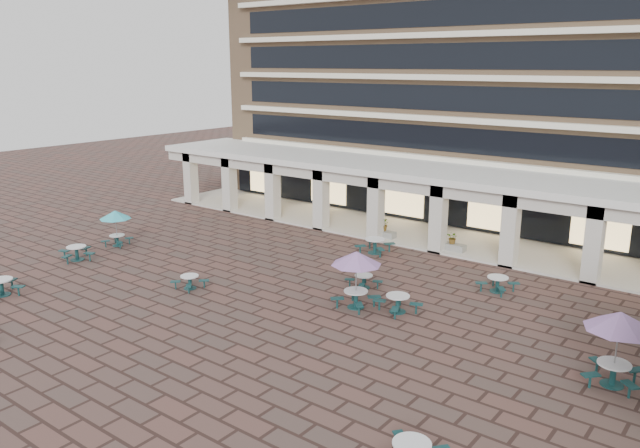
{
  "coord_description": "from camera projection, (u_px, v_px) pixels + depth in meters",
  "views": [
    {
      "loc": [
        17.8,
        -19.03,
        10.6
      ],
      "look_at": [
        0.82,
        3.0,
        3.39
      ],
      "focal_mm": 35.0,
      "sensor_mm": 36.0,
      "label": 1
    }
  ],
  "objects": [
    {
      "name": "ground",
      "position": [
        264.0,
        308.0,
        27.77
      ],
      "size": [
        120.0,
        120.0,
        0.0
      ],
      "primitive_type": "plane",
      "color": "brown",
      "rests_on": "ground"
    },
    {
      "name": "apartment_building",
      "position": [
        504.0,
        34.0,
        44.14
      ],
      "size": [
        40.0,
        15.5,
        25.2
      ],
      "color": "tan",
      "rests_on": "ground"
    },
    {
      "name": "retail_arcade",
      "position": [
        426.0,
        190.0,
        38.37
      ],
      "size": [
        42.0,
        6.6,
        4.4
      ],
      "color": "white",
      "rests_on": "ground"
    },
    {
      "name": "picnic_table_0",
      "position": [
        1.0,
        286.0,
        29.19
      ],
      "size": [
        2.04,
        2.04,
        0.8
      ],
      "rotation": [
        0.0,
        0.0,
        -0.23
      ],
      "color": "#164243",
      "rests_on": "ground"
    },
    {
      "name": "picnic_table_4",
      "position": [
        115.0,
        216.0,
        36.77
      ],
      "size": [
        1.86,
        1.86,
        2.14
      ],
      "rotation": [
        0.0,
        0.0,
        0.39
      ],
      "color": "#164243",
      "rests_on": "ground"
    },
    {
      "name": "picnic_table_5",
      "position": [
        190.0,
        281.0,
        30.09
      ],
      "size": [
        1.48,
        1.48,
        0.66
      ],
      "rotation": [
        0.0,
        0.0,
        -0.01
      ],
      "color": "#164243",
      "rests_on": "ground"
    },
    {
      "name": "picnic_table_6",
      "position": [
        356.0,
        260.0,
        27.29
      ],
      "size": [
        2.25,
        2.25,
        2.6
      ],
      "rotation": [
        0.0,
        0.0,
        -0.01
      ],
      "color": "#164243",
      "rests_on": "ground"
    },
    {
      "name": "picnic_table_8",
      "position": [
        77.0,
        252.0,
        34.43
      ],
      "size": [
        2.16,
        2.16,
        0.79
      ],
      "rotation": [
        0.0,
        0.0,
        -0.41
      ],
      "color": "#164243",
      "rests_on": "ground"
    },
    {
      "name": "picnic_table_9",
      "position": [
        364.0,
        280.0,
        30.17
      ],
      "size": [
        1.77,
        1.77,
        0.66
      ],
      "rotation": [
        0.0,
        0.0,
        -0.35
      ],
      "color": "#164243",
      "rests_on": "ground"
    },
    {
      "name": "picnic_table_10",
      "position": [
        498.0,
        283.0,
        29.66
      ],
      "size": [
        1.84,
        1.84,
        0.74
      ],
      "rotation": [
        0.0,
        0.0,
        -0.15
      ],
      "color": "#164243",
      "rests_on": "ground"
    },
    {
      "name": "picnic_table_11",
      "position": [
        620.0,
        324.0,
        20.56
      ],
      "size": [
        2.29,
        2.29,
        2.65
      ],
      "rotation": [
        0.0,
        0.0,
        0.07
      ],
      "color": "#164243",
      "rests_on": "ground"
    },
    {
      "name": "picnic_table_12",
      "position": [
        375.0,
        245.0,
        35.66
      ],
      "size": [
        2.09,
        2.09,
        0.86
      ],
      "rotation": [
        0.0,
        0.0,
        0.13
      ],
      "color": "#164243",
      "rests_on": "ground"
    },
    {
      "name": "picnic_table_13",
      "position": [
        398.0,
        302.0,
        27.22
      ],
      "size": [
        2.13,
        2.13,
        0.78
      ],
      "rotation": [
        0.0,
        0.0,
        -0.39
      ],
      "color": "#164243",
      "rests_on": "ground"
    },
    {
      "name": "planter_left",
      "position": [
        384.0,
        230.0,
        38.59
      ],
      "size": [
        1.5,
        0.76,
        1.35
      ],
      "color": "#969791",
      "rests_on": "ground"
    },
    {
      "name": "planter_right",
      "position": [
        453.0,
        244.0,
        35.87
      ],
      "size": [
        1.5,
        0.63,
        1.22
      ],
      "color": "#969791",
      "rests_on": "ground"
    }
  ]
}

